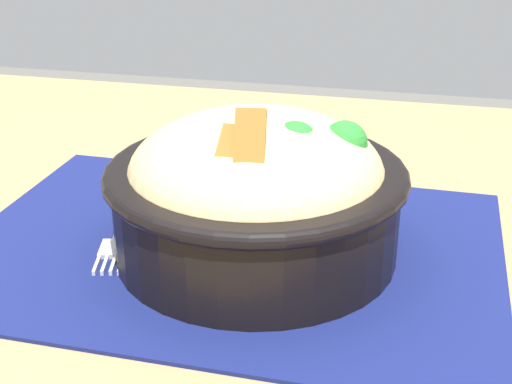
{
  "coord_description": "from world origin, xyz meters",
  "views": [
    {
      "loc": [
        -0.14,
        0.5,
        1.01
      ],
      "look_at": [
        -0.03,
        0.03,
        0.79
      ],
      "focal_mm": 51.14,
      "sensor_mm": 36.0,
      "label": 1
    }
  ],
  "objects": [
    {
      "name": "bowl",
      "position": [
        -0.03,
        0.03,
        0.79
      ],
      "size": [
        0.23,
        0.23,
        0.13
      ],
      "color": "black",
      "rests_on": "placemat"
    },
    {
      "name": "placemat",
      "position": [
        -0.01,
        0.03,
        0.74
      ],
      "size": [
        0.42,
        0.3,
        0.0
      ],
      "primitive_type": "cube",
      "rotation": [
        0.0,
        0.0,
        -0.01
      ],
      "color": "#11194C",
      "rests_on": "table"
    },
    {
      "name": "fork",
      "position": [
        0.08,
        0.03,
        0.74
      ],
      "size": [
        0.05,
        0.14,
        0.0
      ],
      "color": "#B9B9B9",
      "rests_on": "placemat"
    },
    {
      "name": "table",
      "position": [
        0.0,
        0.0,
        0.66
      ],
      "size": [
        1.09,
        0.8,
        0.74
      ],
      "color": "#99754C",
      "rests_on": "ground_plane"
    }
  ]
}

